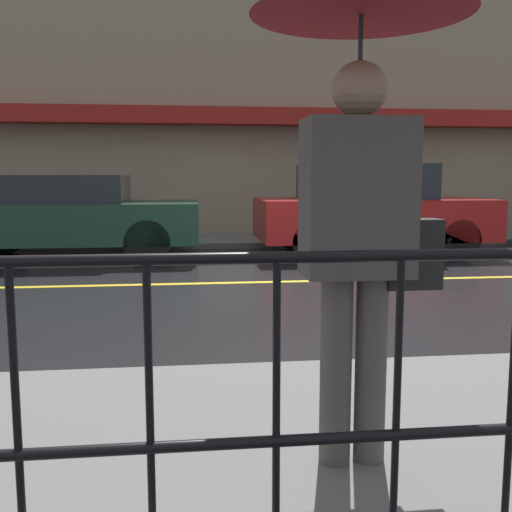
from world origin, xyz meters
TOP-DOWN VIEW (x-y plane):
  - ground_plane at (0.00, 0.00)m, footprint 80.00×80.00m
  - sidewalk_near at (0.00, -4.84)m, footprint 28.00×2.44m
  - sidewalk_far at (0.00, 4.60)m, footprint 28.00×1.95m
  - lane_marking at (0.00, 0.00)m, footprint 25.20×0.12m
  - building_storefront at (0.00, 5.70)m, footprint 28.00×0.85m
  - pedestrian at (-0.85, -5.06)m, footprint 0.91×0.91m
  - car_dark_green at (-3.46, 2.47)m, footprint 4.11×1.84m
  - car_red at (1.58, 2.47)m, footprint 3.91×1.81m

SIDE VIEW (x-z plane):
  - ground_plane at x=0.00m, z-range 0.00..0.00m
  - lane_marking at x=0.00m, z-range 0.00..0.01m
  - sidewalk_near at x=0.00m, z-range 0.00..0.10m
  - sidewalk_far at x=0.00m, z-range 0.00..0.10m
  - car_dark_green at x=-3.46m, z-range 0.04..1.41m
  - car_red at x=1.58m, z-range 0.01..1.56m
  - pedestrian at x=-0.85m, z-range 0.62..2.72m
  - building_storefront at x=0.00m, z-range -0.03..6.36m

